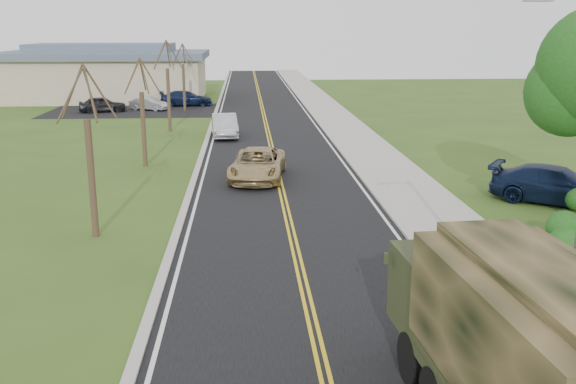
{
  "coord_description": "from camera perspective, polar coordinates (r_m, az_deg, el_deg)",
  "views": [
    {
      "loc": [
        -1.62,
        -12.21,
        7.24
      ],
      "look_at": [
        -0.19,
        8.89,
        1.8
      ],
      "focal_mm": 40.0,
      "sensor_mm": 36.0,
      "label": 1
    }
  ],
  "objects": [
    {
      "name": "road",
      "position": [
        52.74,
        -2.09,
        6.53
      ],
      "size": [
        8.0,
        120.0,
        0.01
      ],
      "primitive_type": "cube",
      "color": "black",
      "rests_on": "ground"
    },
    {
      "name": "lot_car_dark",
      "position": [
        59.1,
        -16.18,
        7.49
      ],
      "size": [
        4.32,
        2.57,
        1.38
      ],
      "primitive_type": "imported",
      "rotation": [
        0.0,
        0.0,
        1.82
      ],
      "color": "black",
      "rests_on": "ground"
    },
    {
      "name": "bare_tree_c",
      "position": [
        46.74,
        -10.59,
        8.7
      ],
      "size": [
        2.04,
        2.39,
        6.42
      ],
      "color": "#38281C",
      "rests_on": "ground"
    },
    {
      "name": "curb_left",
      "position": [
        52.77,
        -6.62,
        6.5
      ],
      "size": [
        0.3,
        120.0,
        0.1
      ],
      "primitive_type": "cube",
      "color": "#9E998E",
      "rests_on": "ground"
    },
    {
      "name": "bare_tree_b",
      "position": [
        34.96,
        -12.77,
        6.24
      ],
      "size": [
        1.83,
        2.14,
        5.73
      ],
      "color": "#38281C",
      "rests_on": "ground"
    },
    {
      "name": "lot_car_silver",
      "position": [
        59.43,
        -12.25,
        7.67
      ],
      "size": [
        3.75,
        2.6,
        1.17
      ],
      "primitive_type": "imported",
      "rotation": [
        0.0,
        0.0,
        1.14
      ],
      "color": "#A9A9AE",
      "rests_on": "ground"
    },
    {
      "name": "ground",
      "position": [
        14.29,
        3.29,
        -16.04
      ],
      "size": [
        160.0,
        160.0,
        0.0
      ],
      "primitive_type": "plane",
      "color": "#304D19",
      "rests_on": "ground"
    },
    {
      "name": "suv_champagne",
      "position": [
        31.39,
        -2.73,
        2.47
      ],
      "size": [
        3.15,
        5.64,
        1.49
      ],
      "primitive_type": "imported",
      "rotation": [
        0.0,
        0.0,
        -0.13
      ],
      "color": "tan",
      "rests_on": "ground"
    },
    {
      "name": "sedan_silver",
      "position": [
        43.91,
        -5.66,
        5.88
      ],
      "size": [
        2.01,
        4.81,
        1.54
      ],
      "primitive_type": "imported",
      "rotation": [
        0.0,
        0.0,
        0.08
      ],
      "color": "silver",
      "rests_on": "ground"
    },
    {
      "name": "bare_tree_a",
      "position": [
        23.32,
        -17.15,
        2.36
      ],
      "size": [
        1.93,
        2.26,
        6.08
      ],
      "color": "#38281C",
      "rests_on": "ground"
    },
    {
      "name": "commercial_building",
      "position": [
        69.83,
        -15.98,
        10.14
      ],
      "size": [
        25.5,
        21.5,
        5.65
      ],
      "color": "tan",
      "rests_on": "ground"
    },
    {
      "name": "pickup_navy",
      "position": [
        29.31,
        22.77,
        0.56
      ],
      "size": [
        5.71,
        4.87,
        1.57
      ],
      "primitive_type": "imported",
      "rotation": [
        0.0,
        0.0,
        0.97
      ],
      "color": "black",
      "rests_on": "ground"
    },
    {
      "name": "sidewalk_right",
      "position": [
        53.24,
        4.32,
        6.62
      ],
      "size": [
        3.2,
        120.0,
        0.1
      ],
      "primitive_type": "cube",
      "color": "#9E998E",
      "rests_on": "ground"
    },
    {
      "name": "military_truck",
      "position": [
        11.9,
        19.96,
        -12.34
      ],
      "size": [
        2.96,
        7.34,
        3.58
      ],
      "rotation": [
        0.0,
        0.0,
        0.07
      ],
      "color": "black",
      "rests_on": "ground"
    },
    {
      "name": "lot_car_navy",
      "position": [
        62.18,
        -9.04,
        8.22
      ],
      "size": [
        5.05,
        2.34,
        1.43
      ],
      "primitive_type": "imported",
      "rotation": [
        0.0,
        0.0,
        1.64
      ],
      "color": "#0E1834",
      "rests_on": "ground"
    },
    {
      "name": "curb_right",
      "position": [
        53.02,
        2.43,
        6.63
      ],
      "size": [
        0.3,
        120.0,
        0.12
      ],
      "primitive_type": "cube",
      "color": "#9E998E",
      "rests_on": "ground"
    },
    {
      "name": "bare_tree_d",
      "position": [
        58.65,
        -9.25,
        9.65
      ],
      "size": [
        1.88,
        2.2,
        5.91
      ],
      "color": "#38281C",
      "rests_on": "ground"
    }
  ]
}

